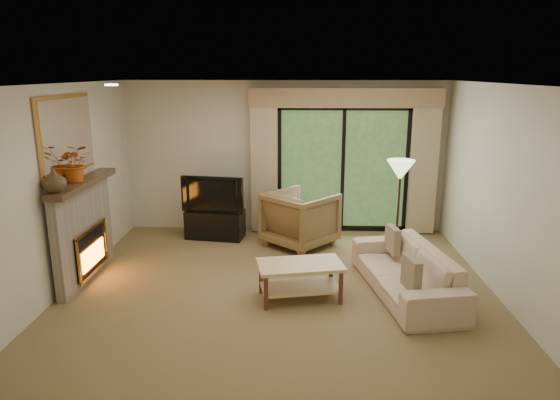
{
  "coord_description": "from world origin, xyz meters",
  "views": [
    {
      "loc": [
        0.25,
        -6.05,
        2.74
      ],
      "look_at": [
        0.0,
        0.3,
        1.1
      ],
      "focal_mm": 32.0,
      "sensor_mm": 36.0,
      "label": 1
    }
  ],
  "objects_px": {
    "media_console": "(215,224)",
    "coffee_table": "(300,281)",
    "armchair": "(300,219)",
    "sofa": "(406,271)"
  },
  "relations": [
    {
      "from": "media_console",
      "to": "coffee_table",
      "type": "height_order",
      "value": "media_console"
    },
    {
      "from": "media_console",
      "to": "armchair",
      "type": "relative_size",
      "value": 0.97
    },
    {
      "from": "sofa",
      "to": "coffee_table",
      "type": "xyz_separation_m",
      "value": [
        -1.33,
        -0.22,
        -0.07
      ]
    },
    {
      "from": "media_console",
      "to": "sofa",
      "type": "bearing_deg",
      "value": -28.52
    },
    {
      "from": "media_console",
      "to": "armchair",
      "type": "distance_m",
      "value": 1.49
    },
    {
      "from": "armchair",
      "to": "coffee_table",
      "type": "xyz_separation_m",
      "value": [
        -0.0,
        -1.96,
        -0.21
      ]
    },
    {
      "from": "armchair",
      "to": "coffee_table",
      "type": "distance_m",
      "value": 1.98
    },
    {
      "from": "media_console",
      "to": "sofa",
      "type": "distance_m",
      "value": 3.46
    },
    {
      "from": "media_console",
      "to": "armchair",
      "type": "xyz_separation_m",
      "value": [
        1.44,
        -0.32,
        0.21
      ]
    },
    {
      "from": "media_console",
      "to": "coffee_table",
      "type": "xyz_separation_m",
      "value": [
        1.43,
        -2.29,
        -0.01
      ]
    }
  ]
}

